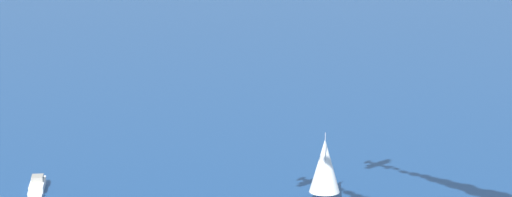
% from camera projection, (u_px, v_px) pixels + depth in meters
% --- Properties ---
extents(sailboat_inshore, '(6.98, 10.92, 13.58)m').
position_uv_depth(sailboat_inshore, '(325.00, 169.00, 172.84)').
color(sailboat_inshore, '#23478C').
rests_on(sailboat_inshore, ground_plane).
extents(motorboat_mid_cluster, '(6.97, 10.90, 3.11)m').
position_uv_depth(motorboat_mid_cluster, '(37.00, 186.00, 180.38)').
color(motorboat_mid_cluster, white).
rests_on(motorboat_mid_cluster, ground_plane).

